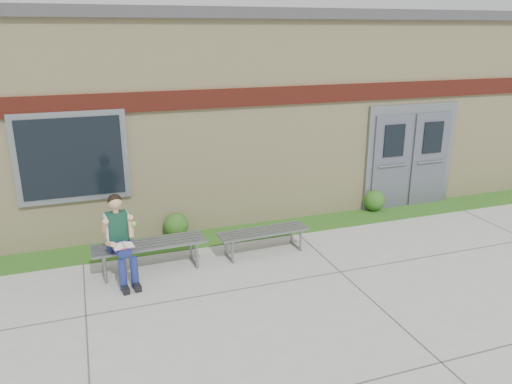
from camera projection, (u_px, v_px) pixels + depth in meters
name	position (u px, v px, depth m)	size (l,w,h in m)	color
ground	(297.00, 297.00, 7.46)	(80.00, 80.00, 0.00)	#9E9E99
grass_strip	(243.00, 233.00, 9.79)	(16.00, 0.80, 0.02)	#155018
school_building	(200.00, 103.00, 12.18)	(16.20, 6.22, 4.20)	beige
bench_left	(150.00, 249.00, 8.20)	(1.85, 0.55, 0.48)	slate
bench_right	(263.00, 236.00, 8.85)	(1.65, 0.53, 0.42)	slate
girl	(120.00, 237.00, 7.76)	(0.52, 0.85, 1.39)	navy
shrub_mid	(176.00, 225.00, 9.53)	(0.47, 0.47, 0.47)	#155018
shrub_east	(374.00, 200.00, 10.92)	(0.46, 0.46, 0.46)	#155018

